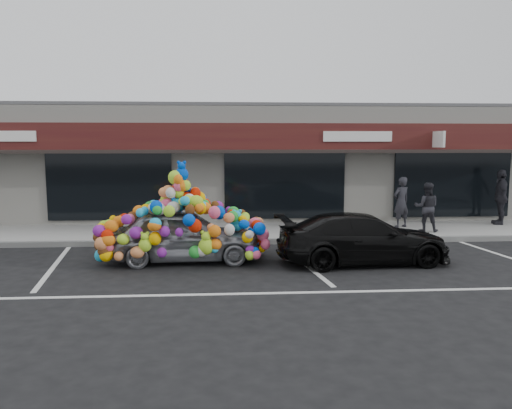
{
  "coord_description": "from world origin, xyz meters",
  "views": [
    {
      "loc": [
        0.86,
        -11.75,
        2.95
      ],
      "look_at": [
        1.73,
        1.4,
        1.3
      ],
      "focal_mm": 35.0,
      "sensor_mm": 36.0,
      "label": 1
    }
  ],
  "objects": [
    {
      "name": "toy_car",
      "position": [
        -0.14,
        0.52,
        0.81
      ],
      "size": [
        2.81,
        4.16,
        2.39
      ],
      "rotation": [
        0.0,
        0.0,
        1.6
      ],
      "color": "#A1A6AC",
      "rests_on": "ground"
    },
    {
      "name": "kerb",
      "position": [
        0.0,
        2.5,
        0.07
      ],
      "size": [
        26.0,
        0.18,
        0.16
      ],
      "primitive_type": "cube",
      "color": "slate",
      "rests_on": "ground"
    },
    {
      "name": "parking_stripe_mid",
      "position": [
        2.8,
        0.2,
        0.0
      ],
      "size": [
        0.73,
        4.37,
        0.01
      ],
      "primitive_type": "cube",
      "rotation": [
        0.0,
        0.0,
        0.14
      ],
      "color": "silver",
      "rests_on": "ground"
    },
    {
      "name": "parking_stripe_left",
      "position": [
        -3.2,
        0.2,
        0.0
      ],
      "size": [
        0.73,
        4.37,
        0.01
      ],
      "primitive_type": "cube",
      "rotation": [
        0.0,
        0.0,
        0.14
      ],
      "color": "silver",
      "rests_on": "ground"
    },
    {
      "name": "pedestrian_b",
      "position": [
        7.25,
        3.43,
        0.92
      ],
      "size": [
        0.91,
        0.8,
        1.55
      ],
      "primitive_type": "imported",
      "rotation": [
        0.0,
        0.0,
        2.8
      ],
      "color": "black",
      "rests_on": "sidewalk"
    },
    {
      "name": "sidewalk",
      "position": [
        0.0,
        4.0,
        0.07
      ],
      "size": [
        26.0,
        3.0,
        0.15
      ],
      "primitive_type": "cube",
      "color": "gray",
      "rests_on": "ground"
    },
    {
      "name": "pedestrian_c",
      "position": [
        10.33,
        4.61,
        1.09
      ],
      "size": [
        1.19,
        0.77,
        1.89
      ],
      "primitive_type": "imported",
      "rotation": [
        0.0,
        0.0,
        4.41
      ],
      "color": "black",
      "rests_on": "sidewalk"
    },
    {
      "name": "ground",
      "position": [
        0.0,
        0.0,
        0.0
      ],
      "size": [
        90.0,
        90.0,
        0.0
      ],
      "primitive_type": "plane",
      "color": "black",
      "rests_on": "ground"
    },
    {
      "name": "black_sedan",
      "position": [
        4.27,
        0.05,
        0.61
      ],
      "size": [
        2.0,
        4.32,
        1.22
      ],
      "primitive_type": "imported",
      "rotation": [
        0.0,
        0.0,
        1.64
      ],
      "color": "black",
      "rests_on": "ground"
    },
    {
      "name": "pedestrian_a",
      "position": [
        6.73,
        4.24,
        0.99
      ],
      "size": [
        0.72,
        0.6,
        1.67
      ],
      "primitive_type": "imported",
      "rotation": [
        0.0,
        0.0,
        3.53
      ],
      "color": "black",
      "rests_on": "sidewalk"
    },
    {
      "name": "shop_building",
      "position": [
        0.0,
        8.44,
        2.16
      ],
      "size": [
        24.0,
        7.2,
        4.31
      ],
      "color": "white",
      "rests_on": "ground"
    },
    {
      "name": "lane_line",
      "position": [
        2.0,
        -2.3,
        0.0
      ],
      "size": [
        14.0,
        0.12,
        0.01
      ],
      "primitive_type": "cube",
      "color": "silver",
      "rests_on": "ground"
    }
  ]
}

